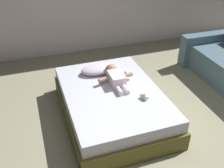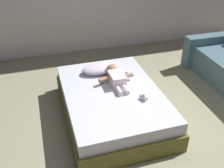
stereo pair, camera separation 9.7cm
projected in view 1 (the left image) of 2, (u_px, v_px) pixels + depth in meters
ground_plane at (149, 154)px, 2.94m from camera, size 8.00×8.00×0.00m
bed at (112, 104)px, 3.43m from camera, size 1.24×1.77×0.40m
pillow at (98, 69)px, 3.68m from camera, size 0.50×0.27×0.11m
baby at (115, 77)px, 3.47m from camera, size 0.48×0.60×0.17m
toothbrush at (127, 74)px, 3.67m from camera, size 0.02×0.15×0.02m
baby_bottle at (144, 97)px, 3.15m from camera, size 0.09×0.11×0.08m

